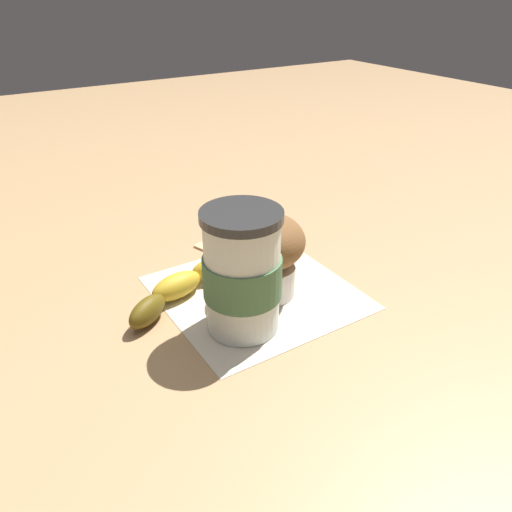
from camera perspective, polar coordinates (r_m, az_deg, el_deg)
The scene contains 6 objects.
ground_plane at distance 0.65m, azimuth -0.00°, elevation -4.22°, with size 3.00×3.00×0.00m, color tan.
paper_napkin at distance 0.65m, azimuth -0.00°, elevation -4.17°, with size 0.23×0.23×0.00m, color beige.
coffee_cup at distance 0.55m, azimuth -1.58°, elevation -1.91°, with size 0.09×0.09×0.15m.
muffin at distance 0.62m, azimuth 1.28°, elevation 0.53°, with size 0.09×0.09×0.11m.
banana at distance 0.63m, azimuth -8.67°, elevation -3.58°, with size 0.09×0.18×0.03m.
sugar_packet at distance 0.75m, azimuth -4.96°, elevation 1.11°, with size 0.05×0.03×0.01m, color #E0B27F.
Camera 1 is at (-0.46, 0.29, 0.36)m, focal length 35.00 mm.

